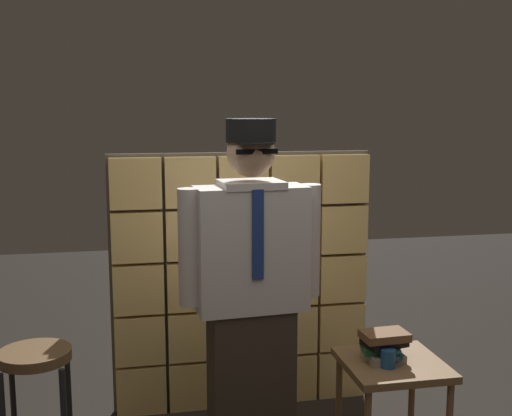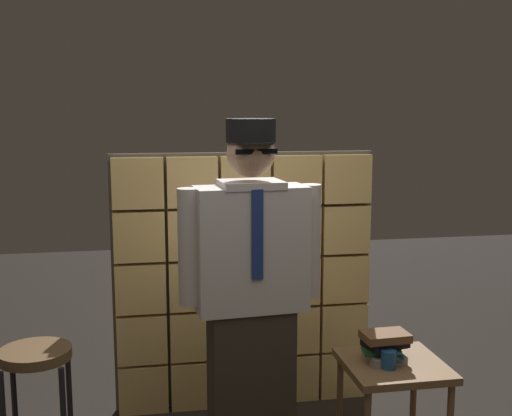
{
  "view_description": "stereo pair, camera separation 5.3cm",
  "coord_description": "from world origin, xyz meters",
  "px_view_note": "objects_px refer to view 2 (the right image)",
  "views": [
    {
      "loc": [
        -0.69,
        -2.58,
        1.88
      ],
      "look_at": [
        -0.07,
        0.51,
        1.39
      ],
      "focal_mm": 45.41,
      "sensor_mm": 36.0,
      "label": 1
    },
    {
      "loc": [
        -0.64,
        -2.59,
        1.88
      ],
      "look_at": [
        -0.07,
        0.51,
        1.39
      ],
      "focal_mm": 45.41,
      "sensor_mm": 36.0,
      "label": 2
    }
  ],
  "objects_px": {
    "book_stack": "(384,346)",
    "coffee_mug": "(389,359)",
    "standing_person": "(251,295)",
    "bar_stool": "(37,387)",
    "side_table": "(393,375)"
  },
  "relations": [
    {
      "from": "book_stack",
      "to": "bar_stool",
      "type": "bearing_deg",
      "value": -179.4
    },
    {
      "from": "standing_person",
      "to": "bar_stool",
      "type": "distance_m",
      "value": 1.12
    },
    {
      "from": "standing_person",
      "to": "bar_stool",
      "type": "height_order",
      "value": "standing_person"
    },
    {
      "from": "side_table",
      "to": "coffee_mug",
      "type": "bearing_deg",
      "value": -127.95
    },
    {
      "from": "standing_person",
      "to": "coffee_mug",
      "type": "relative_size",
      "value": 14.5
    },
    {
      "from": "standing_person",
      "to": "side_table",
      "type": "bearing_deg",
      "value": -6.43
    },
    {
      "from": "bar_stool",
      "to": "side_table",
      "type": "distance_m",
      "value": 1.8
    },
    {
      "from": "book_stack",
      "to": "coffee_mug",
      "type": "xyz_separation_m",
      "value": [
        -0.01,
        -0.1,
        -0.04
      ]
    },
    {
      "from": "coffee_mug",
      "to": "standing_person",
      "type": "bearing_deg",
      "value": 172.08
    },
    {
      "from": "bar_stool",
      "to": "book_stack",
      "type": "xyz_separation_m",
      "value": [
        1.76,
        0.02,
        0.08
      ]
    },
    {
      "from": "bar_stool",
      "to": "book_stack",
      "type": "distance_m",
      "value": 1.76
    },
    {
      "from": "side_table",
      "to": "coffee_mug",
      "type": "height_order",
      "value": "coffee_mug"
    },
    {
      "from": "book_stack",
      "to": "coffee_mug",
      "type": "bearing_deg",
      "value": -95.63
    },
    {
      "from": "standing_person",
      "to": "book_stack",
      "type": "xyz_separation_m",
      "value": [
        0.71,
        -0.0,
        -0.32
      ]
    },
    {
      "from": "standing_person",
      "to": "bar_stool",
      "type": "xyz_separation_m",
      "value": [
        -1.04,
        -0.02,
        -0.39
      ]
    }
  ]
}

